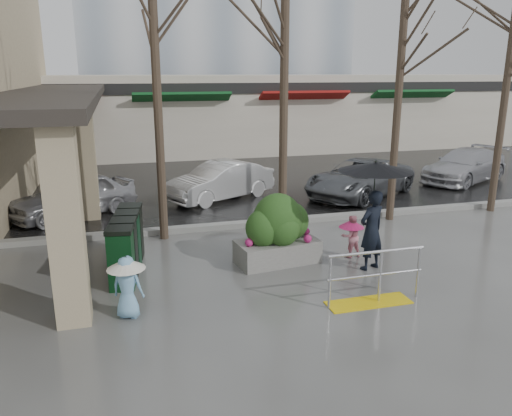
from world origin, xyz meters
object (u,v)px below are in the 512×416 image
child_blue (127,281)px  car_b (220,181)px  handrail (373,284)px  car_d (465,165)px  tree_west (154,30)px  car_c (360,178)px  tree_midwest (285,26)px  tree_mideast (402,44)px  woman (373,200)px  child_pink (351,233)px  news_boxes (127,244)px  planter (278,230)px  car_a (73,195)px

child_blue → car_b: size_ratio=0.29×
handrail → car_d: (8.65, 8.72, 0.25)m
tree_west → car_c: size_ratio=1.50×
tree_midwest → tree_mideast: tree_midwest is taller
tree_west → tree_midwest: 3.20m
woman → child_pink: woman is taller
woman → child_blue: woman is taller
news_boxes → tree_midwest: bearing=34.5°
tree_west → car_b: size_ratio=1.78×
planter → car_d: planter is taller
news_boxes → car_c: 9.27m
planter → car_c: (4.64, 5.17, -0.13)m
child_blue → car_d: car_d is taller
handrail → car_d: size_ratio=0.44×
child_blue → car_a: car_a is taller
handrail → tree_mideast: 7.28m
child_blue → news_boxes: (0.04, 2.14, -0.05)m
handrail → planter: size_ratio=0.99×
child_pink → child_blue: 5.31m
tree_mideast → child_pink: bearing=-134.7°
car_a → car_b: bearing=68.9°
tree_midwest → car_d: tree_midwest is taller
tree_mideast → child_pink: tree_mideast is taller
tree_midwest → child_pink: size_ratio=7.05×
car_a → child_blue: bearing=-20.3°
car_b → car_c: bearing=52.7°
tree_west → child_pink: 6.54m
tree_midwest → child_pink: bearing=-71.5°
child_pink → child_blue: bearing=14.6°
child_pink → tree_midwest: bearing=-75.2°
handrail → tree_midwest: (-0.16, 4.80, 4.86)m
tree_mideast → news_boxes: size_ratio=2.85×
tree_west → woman: bearing=-38.5°
car_b → child_pink: bearing=-11.1°
child_pink → car_d: 10.24m
car_c → child_pink: bearing=-60.6°
tree_mideast → child_blue: 9.55m
handrail → woman: woman is taller
tree_west → car_b: tree_west is taller
handrail → car_d: car_d is taller
tree_midwest → woman: bearing=-74.4°
tree_west → child_blue: size_ratio=6.04×
tree_mideast → car_b: size_ratio=1.70×
child_pink → planter: planter is taller
tree_mideast → tree_west: bearing=-180.0°
news_boxes → car_d: car_d is taller
tree_midwest → tree_mideast: 3.32m
car_a → car_c: (9.32, 0.03, 0.00)m
tree_mideast → car_b: bearing=139.8°
tree_mideast → woman: size_ratio=2.72×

